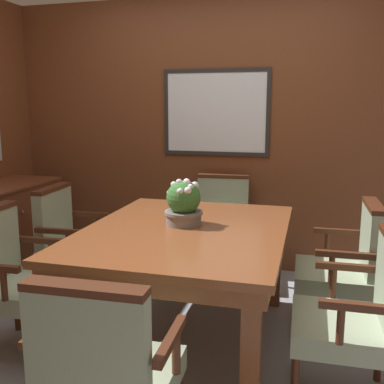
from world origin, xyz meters
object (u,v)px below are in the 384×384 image
chair_head_far (221,223)px  chair_head_near (105,371)px  dining_table (186,243)px  chair_right_far (347,264)px  chair_right_near (359,313)px  potted_plant (184,204)px  chair_left_near (14,275)px  chair_left_far (71,240)px

chair_head_far → chair_head_near: 2.32m
dining_table → chair_right_far: (0.99, 0.35, -0.17)m
chair_head_near → chair_right_near: bearing=-143.8°
chair_right_far → potted_plant: 1.13m
dining_table → chair_left_near: (-0.98, -0.38, -0.17)m
dining_table → chair_head_near: size_ratio=1.75×
dining_table → potted_plant: bearing=114.3°
potted_plant → chair_left_far: bearing=164.1°
chair_head_far → chair_right_far: same height
chair_head_far → chair_right_far: (1.00, -0.81, 0.00)m
chair_head_near → chair_right_near: (1.00, 0.78, 0.00)m
chair_left_near → chair_head_near: bearing=-131.4°
chair_head_near → potted_plant: 1.30m
chair_head_far → chair_left_far: (-1.01, -0.80, 0.00)m
chair_right_far → chair_head_near: size_ratio=1.00×
chair_head_far → chair_head_near: bearing=-94.4°
chair_head_far → chair_right_near: size_ratio=1.00×
chair_right_far → chair_left_near: same height
chair_right_far → chair_head_near: 1.80m
chair_left_near → chair_left_far: (-0.04, 0.74, 0.00)m
chair_left_near → chair_left_far: bearing=-0.2°
chair_left_near → chair_left_far: same height
chair_left_near → potted_plant: 1.12m
chair_head_near → chair_left_near: same height
chair_left_far → potted_plant: potted_plant is taller
chair_right_far → chair_left_far: 2.00m
chair_head_near → chair_right_near: 1.27m
chair_right_near → potted_plant: bearing=-115.0°
chair_right_far → chair_right_near: same height
chair_right_near → potted_plant: size_ratio=3.00×
chair_head_far → chair_left_far: bearing=-146.3°
chair_left_near → chair_head_far: bearing=-35.3°
chair_right_near → potted_plant: potted_plant is taller
potted_plant → chair_left_near: bearing=-154.1°
chair_right_near → chair_left_near: size_ratio=1.00×
chair_left_near → potted_plant: bearing=-67.1°
chair_right_far → chair_head_far: bearing=-130.2°
chair_right_far → chair_right_near: size_ratio=1.00×
chair_right_far → chair_left_far: same height
chair_right_near → chair_left_far: same height
dining_table → chair_right_far: 1.06m
dining_table → chair_head_near: (0.00, -1.16, -0.17)m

